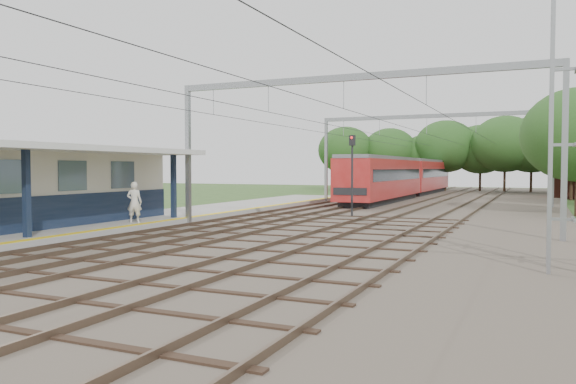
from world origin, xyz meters
The scene contains 9 objects.
ballast_bed centered at (4.00, 30.00, 0.05)m, with size 18.00×90.00×0.10m, color #473D33.
platform centered at (-7.50, 14.00, 0.17)m, with size 5.00×52.00×0.35m, color gray.
yellow_stripe centered at (-5.25, 14.00, 0.35)m, with size 0.45×52.00×0.01m, color yellow.
rail_tracks centered at (1.50, 30.00, 0.18)m, with size 11.80×88.00×0.15m.
catenary_system centered at (3.39, 25.28, 5.51)m, with size 17.22×88.00×7.00m.
tree_band centered at (3.84, 57.12, 4.92)m, with size 31.72×30.88×8.82m.
person centered at (-5.92, 11.98, 1.30)m, with size 0.69×0.46×1.90m, color white.
train centered at (-0.50, 45.02, 2.07)m, with size 2.82×35.11×3.71m.
signal_post centered at (1.35, 22.10, 3.10)m, with size 0.38×0.33×4.76m.
Camera 1 is at (11.13, -8.70, 2.88)m, focal length 35.00 mm.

